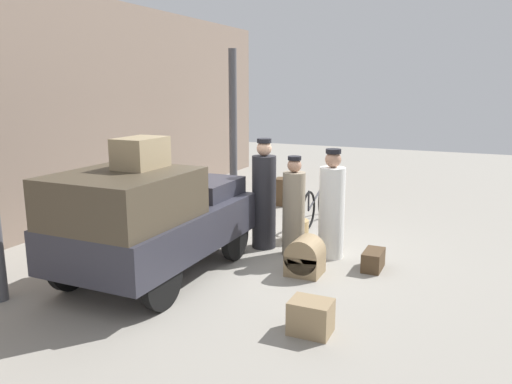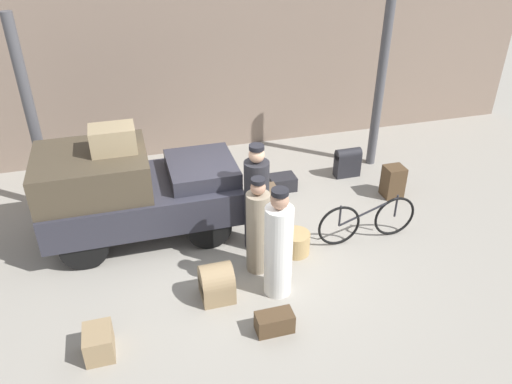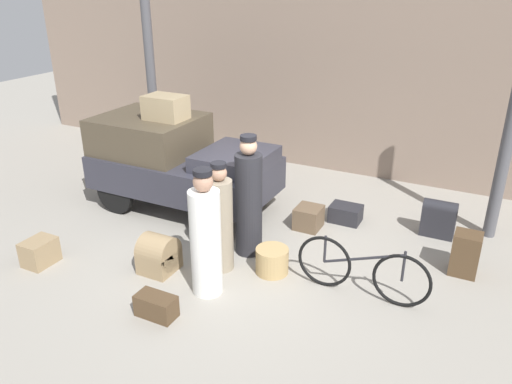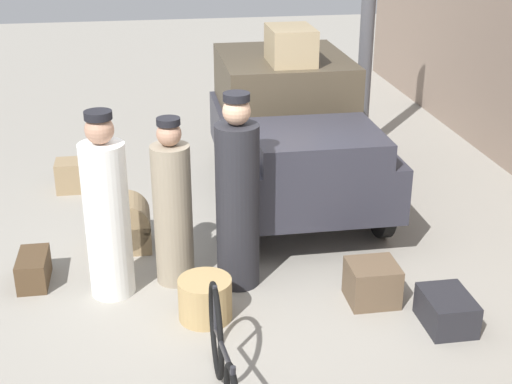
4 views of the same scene
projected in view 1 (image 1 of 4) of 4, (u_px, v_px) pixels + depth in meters
name	position (u px, v px, depth m)	size (l,w,h in m)	color
ground_plane	(262.00, 250.00, 8.48)	(30.00, 30.00, 0.00)	gray
station_building_facade	(70.00, 111.00, 9.66)	(16.00, 0.15, 4.50)	gray
canopy_pillar_right	(233.00, 125.00, 12.11)	(0.19, 0.19, 3.60)	#4C4C51
truck	(151.00, 217.00, 7.10)	(3.23, 1.66, 1.63)	black
bicycle	(317.00, 204.00, 10.07)	(1.79, 0.04, 0.80)	black
wicker_basket	(295.00, 230.00, 8.96)	(0.47, 0.47, 0.38)	tan
porter_lifting_near_truck	(264.00, 198.00, 8.46)	(0.41, 0.41, 1.88)	#232328
porter_with_bicycle	(332.00, 209.00, 7.98)	(0.41, 0.41, 1.77)	white
porter_standing_middle	(294.00, 210.00, 8.11)	(0.37, 0.37, 1.64)	gray
trunk_large_brown	(209.00, 215.00, 10.19)	(0.53, 0.40, 0.29)	#232328
trunk_barrel_dark	(305.00, 258.00, 7.35)	(0.47, 0.50, 0.56)	#937A56
suitcase_tan_flat	(234.00, 191.00, 11.56)	(0.53, 0.24, 0.63)	#232328
trunk_umber_medium	(373.00, 260.00, 7.56)	(0.51, 0.27, 0.29)	#4C3823
trunk_wicker_pale	(282.00, 192.00, 11.61)	(0.37, 0.35, 0.63)	#4C3823
suitcase_black_upright	(311.00, 317.00, 5.60)	(0.37, 0.47, 0.39)	#937A56
suitcase_small_leather	(219.00, 221.00, 9.54)	(0.42, 0.45, 0.38)	brown
trunk_on_truck_roof	(141.00, 153.00, 6.76)	(0.70, 0.51, 0.42)	#9E8966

